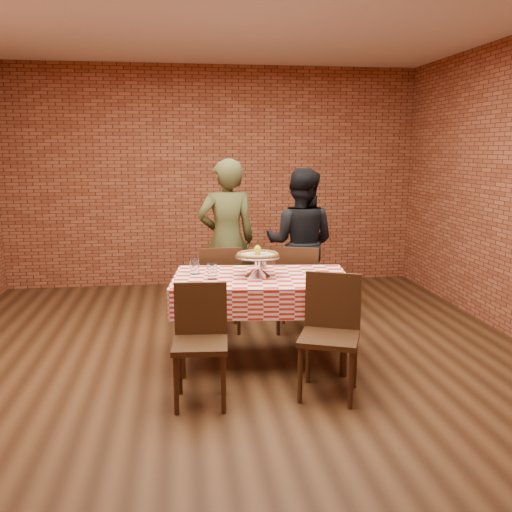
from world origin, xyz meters
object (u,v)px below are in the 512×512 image
Objects in this scene: pizza_stand at (258,266)px; diner_olive at (227,240)px; condiment_caddy at (261,262)px; table at (261,319)px; chair_far_right at (299,288)px; pizza at (258,255)px; water_glass_right at (194,267)px; chair_near_left at (200,347)px; water_glass_left at (212,271)px; diner_black at (300,243)px; chair_near_right at (329,338)px; chair_far_left at (220,288)px.

pizza_stand is 0.23× the size of diner_olive.
table is at bearing -88.35° from condiment_caddy.
pizza_stand reaches higher than chair_far_right.
pizza_stand is at bearing 0.00° from pizza.
water_glass_right is 1.01m from chair_near_left.
diner_olive reaches higher than water_glass_right.
water_glass_left is 0.14× the size of chair_far_right.
chair_near_left is (-0.52, -0.77, -0.51)m from pizza.
diner_black is at bearing -84.68° from chair_far_right.
table is 0.74m from water_glass_right.
table is at bearing -16.20° from water_glass_right.
table is at bearing 75.26° from chair_far_right.
condiment_caddy is at bearing 130.99° from chair_near_right.
water_glass_right reaches higher than chair_near_left.
condiment_caddy reaches higher than table.
condiment_caddy is 0.08× the size of diner_black.
diner_olive reaches higher than chair_far_left.
chair_far_left is 1.07m from diner_black.
water_glass_left is 0.15× the size of chair_near_left.
condiment_caddy is 0.15× the size of chair_near_right.
chair_near_left is 0.97× the size of chair_far_right.
pizza is at bearing 85.78° from diner_black.
table is 1.65× the size of chair_far_right.
diner_black reaches higher than table.
diner_olive is at bearing 71.46° from water_glass_right.
water_glass_left reaches higher than chair_near_left.
chair_far_left is at bearing 82.21° from water_glass_left.
condiment_caddy is at bearing 75.19° from pizza_stand.
condiment_caddy is at bearing 64.26° from chair_far_right.
diner_olive reaches higher than table.
pizza_stand is at bearing -94.94° from condiment_caddy.
pizza is at bearing 141.28° from chair_near_right.
chair_near_left is at bearing -157.46° from chair_near_right.
chair_near_left is 0.50× the size of diner_olive.
diner_olive is at bearing 97.15° from pizza_stand.
chair_near_right is at bearing 5.00° from chair_near_left.
diner_olive is (-0.59, 2.03, 0.41)m from chair_near_right.
pizza is 0.31m from condiment_caddy.
water_glass_left is (-0.39, -0.04, -0.02)m from pizza_stand.
diner_black reaches higher than chair_far_left.
condiment_caddy reaches higher than chair_far_left.
diner_olive reaches higher than condiment_caddy.
chair_far_right reaches higher than condiment_caddy.
chair_near_left is 0.53× the size of diner_black.
chair_near_left is (-0.13, -0.73, -0.39)m from water_glass_left.
pizza_stand is 0.96m from chair_near_right.
chair_near_left is 1.65m from chair_far_left.
pizza_stand is 3.12× the size of water_glass_right.
pizza_stand is 1.28m from diner_olive.
table is 1.66× the size of chair_far_left.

